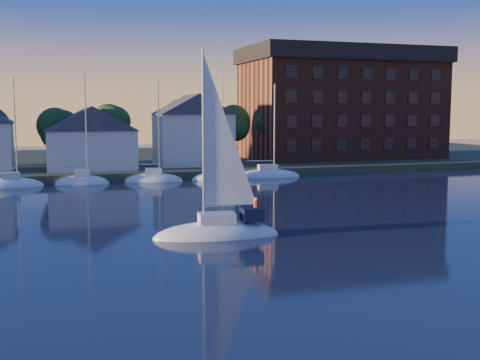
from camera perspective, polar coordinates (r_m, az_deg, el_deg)
name	(u,v)px	position (r m, az deg, el deg)	size (l,w,h in m)	color
ground	(337,308)	(26.87, 9.14, -11.94)	(260.00, 260.00, 0.00)	black
shoreline_land	(121,164)	(98.68, -11.20, 1.51)	(160.00, 50.00, 2.00)	#303B22
wooden_dock	(144,179)	(76.00, -9.09, 0.07)	(120.00, 3.00, 1.00)	brown
clubhouse_centre	(91,137)	(79.88, -13.99, 3.96)	(11.55, 8.40, 8.08)	white
clubhouse_east	(193,129)	(84.01, -4.51, 4.85)	(10.50, 8.40, 9.80)	white
condo_block	(341,103)	(98.81, 9.56, 7.23)	(31.00, 17.00, 17.40)	brown
tree_line	(145,120)	(86.72, -9.02, 5.62)	(93.40, 5.40, 8.90)	#332317
moored_fleet	(43,185)	(72.09, -18.16, -0.45)	(63.50, 2.40, 12.05)	white
hero_sailboat	(219,229)	(40.79, -2.02, -4.63)	(8.91, 3.69, 13.60)	white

